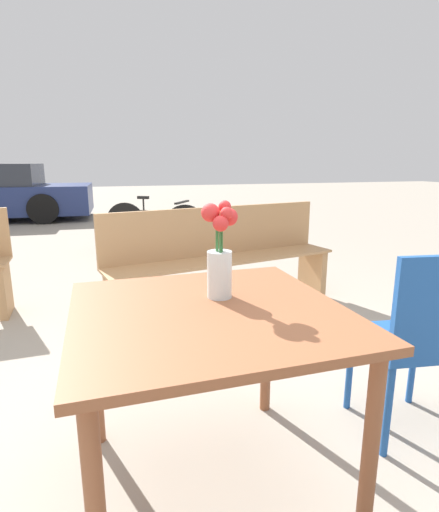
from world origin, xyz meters
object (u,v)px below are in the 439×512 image
(bicycle, at_px, (155,225))
(bench_near, at_px, (221,253))
(table_front, at_px, (209,334))
(flower_vase, at_px, (219,257))
(cafe_chair, at_px, (420,335))

(bicycle, bearing_deg, bench_near, -86.02)
(table_front, distance_m, bicycle, 4.40)
(flower_vase, xyz_separation_m, cafe_chair, (0.86, -0.10, -0.38))
(bench_near, xyz_separation_m, bicycle, (-0.18, 2.55, -0.14))
(flower_vase, height_order, cafe_chair, flower_vase)
(bicycle, bearing_deg, flower_vase, -94.91)
(cafe_chair, bearing_deg, flower_vase, 173.34)
(cafe_chair, relative_size, bicycle, 0.66)
(table_front, bearing_deg, bench_near, 71.34)
(cafe_chair, bearing_deg, bench_near, 99.79)
(bench_near, bearing_deg, cafe_chair, -80.21)
(bicycle, bearing_deg, cafe_chair, -83.58)
(table_front, bearing_deg, bicycle, 84.30)
(flower_vase, relative_size, bench_near, 0.18)
(table_front, height_order, flower_vase, flower_vase)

